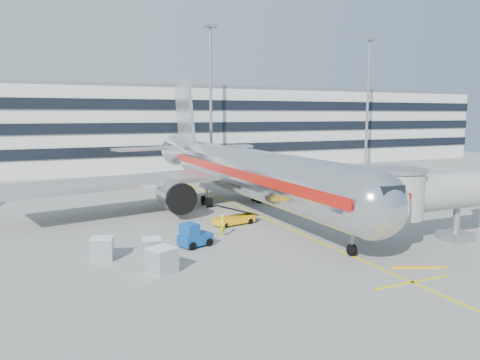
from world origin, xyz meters
name	(u,v)px	position (x,y,z in m)	size (l,w,h in m)	color
ground	(295,231)	(0.00, 0.00, 0.00)	(180.00, 180.00, 0.00)	gray
lead_in_line	(247,210)	(0.00, 10.00, 0.01)	(0.25, 70.00, 0.01)	yellow
stop_bar	(412,282)	(0.00, -14.00, 0.01)	(6.00, 0.25, 0.01)	yellow
main_jet	(241,170)	(0.00, 11.72, 4.23)	(50.95, 48.70, 16.06)	silver
jet_bridge	(473,193)	(12.18, -8.00, 3.87)	(17.80, 4.50, 7.00)	silver
terminal	(145,127)	(0.00, 57.95, 7.80)	(150.00, 24.25, 15.60)	silver
light_mast_centre	(211,88)	(8.00, 42.00, 14.88)	(2.40, 1.20, 25.45)	gray
light_mast_east	(368,92)	(42.00, 42.00, 14.88)	(2.40, 1.20, 25.45)	gray
belt_loader	(234,219)	(-4.00, 4.51, 0.57)	(4.29, 2.20, 2.00)	#EFA60A
baggage_tug	(194,236)	(-9.82, -0.95, 0.83)	(2.88, 2.27, 1.91)	#0D4492
cargo_container_left	(103,248)	(-16.79, -1.32, 0.81)	(1.87, 1.87, 1.60)	#B6B8BD
cargo_container_right	(152,248)	(-13.51, -2.52, 0.74)	(1.56, 1.56, 1.48)	#B6B8BD
cargo_container_front	(162,260)	(-13.65, -5.86, 0.85)	(2.10, 2.10, 1.69)	#B6B8BD
ramp_worker	(223,226)	(-6.53, 1.02, 0.95)	(0.69, 0.45, 1.89)	#CFFF1A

